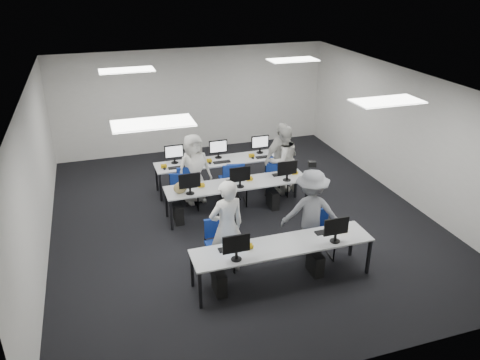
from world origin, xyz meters
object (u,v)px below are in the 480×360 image
object	(u,v)px
chair_1	(319,243)
student_1	(282,160)
desk_front	(283,247)
desk_mid	(237,185)
chair_6	(230,186)
chair_0	(219,254)
student_2	(194,169)
student_3	(281,158)
chair_7	(273,183)
chair_5	(180,193)
chair_4	(278,183)
chair_3	(237,192)
student_0	(227,227)
chair_2	(188,196)
photographer	(311,212)

from	to	relation	value
chair_1	student_1	xyz separation A→B (m)	(0.39, 2.81, 0.56)
desk_front	desk_mid	size ratio (longest dim) A/B	1.00
chair_6	chair_1	bearing A→B (deg)	-70.44
student_1	chair_0	bearing A→B (deg)	34.29
chair_0	chair_1	xyz separation A→B (m)	(1.92, -0.22, -0.01)
desk_front	student_2	size ratio (longest dim) A/B	1.93
desk_mid	student_3	xyz separation A→B (m)	(1.32, 0.73, 0.20)
chair_0	chair_7	xyz separation A→B (m)	(2.09, 2.65, -0.04)
chair_1	chair_5	world-z (taller)	chair_1
chair_4	desk_front	bearing A→B (deg)	-100.51
chair_7	desk_front	bearing A→B (deg)	-89.85
chair_1	student_2	bearing A→B (deg)	124.97
chair_4	student_3	world-z (taller)	student_3
chair_0	student_3	distance (m)	3.54
desk_front	student_3	xyz separation A→B (m)	(1.32, 3.33, 0.20)
chair_4	chair_7	size ratio (longest dim) A/B	1.09
chair_3	student_1	size ratio (longest dim) A/B	0.53
student_2	student_3	bearing A→B (deg)	-15.29
desk_front	student_2	bearing A→B (deg)	102.67
chair_7	student_0	size ratio (longest dim) A/B	0.45
chair_6	chair_7	size ratio (longest dim) A/B	1.11
desk_mid	chair_1	xyz separation A→B (m)	(0.96, -2.14, -0.39)
chair_5	student_1	world-z (taller)	student_1
chair_2	chair_5	distance (m)	0.31
student_1	chair_5	bearing A→B (deg)	-18.79
chair_2	photographer	size ratio (longest dim) A/B	0.53
chair_3	desk_front	bearing A→B (deg)	-81.58
chair_3	chair_7	xyz separation A→B (m)	(1.01, 0.26, -0.03)
chair_3	student_0	bearing A→B (deg)	-100.35
student_1	photographer	bearing A→B (deg)	65.03
student_0	student_2	xyz separation A→B (m)	(0.07, 2.91, -0.08)
chair_3	photographer	bearing A→B (deg)	-62.14
chair_1	chair_5	xyz separation A→B (m)	(-2.10, 3.01, -0.03)
chair_1	chair_2	bearing A→B (deg)	130.51
chair_1	chair_6	bearing A→B (deg)	111.89
photographer	chair_2	bearing A→B (deg)	-38.34
chair_0	photographer	world-z (taller)	photographer
student_0	student_2	bearing A→B (deg)	-102.09
student_1	chair_4	bearing A→B (deg)	11.34
chair_3	chair_5	distance (m)	1.33
chair_2	chair_3	xyz separation A→B (m)	(1.13, -0.13, -0.00)
chair_2	student_0	distance (m)	2.72
desk_mid	student_2	xyz separation A→B (m)	(-0.78, 0.86, 0.15)
chair_1	chair_7	xyz separation A→B (m)	(0.17, 2.86, -0.03)
chair_5	student_1	distance (m)	2.56
chair_3	chair_6	size ratio (longest dim) A/B	0.99
desk_mid	student_0	size ratio (longest dim) A/B	1.76
chair_0	student_3	xyz separation A→B (m)	(2.28, 2.65, 0.58)
student_0	student_3	world-z (taller)	student_0
desk_mid	chair_6	distance (m)	0.90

